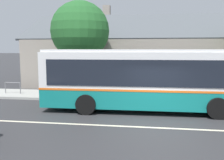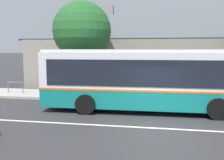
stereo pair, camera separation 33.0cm
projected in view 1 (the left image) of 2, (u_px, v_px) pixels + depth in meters
name	position (u px, v px, depth m)	size (l,w,h in m)	color
ground_plane	(157.00, 128.00, 10.18)	(300.00, 300.00, 0.00)	#2D2D30
sidewalk_far	(154.00, 98.00, 16.06)	(60.00, 3.00, 0.15)	#9E9E99
lane_divider_stripe	(157.00, 128.00, 10.18)	(60.00, 0.16, 0.01)	beige
community_building	(183.00, 61.00, 23.09)	(27.26, 10.47, 7.41)	gray
transit_bus	(146.00, 78.00, 12.89)	(10.69, 2.91, 3.17)	#147F7A
bench_by_building	(57.00, 88.00, 16.91)	(1.71, 0.51, 0.94)	brown
street_tree_secondary	(80.00, 31.00, 17.13)	(4.04, 4.04, 6.45)	#4C3828
bike_rack	(13.00, 86.00, 17.08)	(1.16, 0.06, 0.78)	slate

